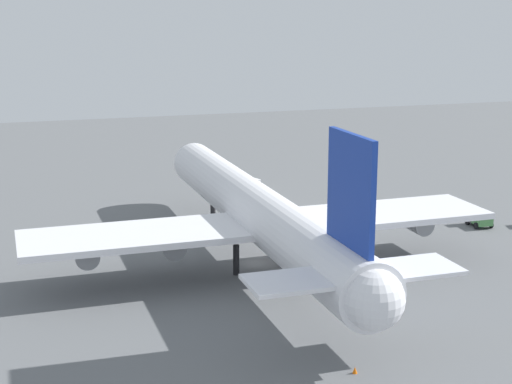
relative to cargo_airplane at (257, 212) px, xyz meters
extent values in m
plane|color=slate|center=(0.35, 0.00, -6.30)|extent=(258.46, 258.46, 0.00)
cylinder|color=silver|center=(0.35, 0.00, 0.10)|extent=(59.16, 5.97, 5.97)
sphere|color=silver|center=(29.93, 0.00, 0.10)|extent=(5.85, 5.85, 5.85)
sphere|color=silver|center=(-29.22, 0.00, 0.10)|extent=(5.07, 5.07, 5.07)
cube|color=#19389E|center=(-24.49, 0.00, 7.86)|extent=(8.28, 0.50, 9.55)
cube|color=silver|center=(-25.67, -4.78, 0.99)|extent=(5.32, 8.95, 0.36)
cube|color=silver|center=(-25.67, 4.78, 0.99)|extent=(5.32, 8.95, 0.36)
cube|color=silver|center=(-2.60, -14.09, -0.80)|extent=(10.06, 24.59, 0.70)
cube|color=silver|center=(-2.60, 14.09, -0.80)|extent=(10.06, 24.59, 0.70)
cylinder|color=gray|center=(-1.60, -10.40, -2.40)|extent=(4.77, 2.51, 2.51)
cylinder|color=gray|center=(-1.60, -19.50, -2.40)|extent=(4.77, 2.51, 2.51)
cylinder|color=gray|center=(-1.60, 10.40, -2.40)|extent=(4.77, 2.51, 2.51)
cylinder|color=gray|center=(-1.60, 19.50, -2.40)|extent=(4.77, 2.51, 2.51)
cylinder|color=black|center=(19.28, 0.00, -4.59)|extent=(0.70, 0.70, 3.42)
cylinder|color=black|center=(-2.60, -3.28, -4.59)|extent=(0.70, 0.70, 3.42)
cylinder|color=black|center=(-2.60, 3.28, -4.59)|extent=(0.70, 0.70, 3.42)
cube|color=white|center=(35.17, -8.18, -5.04)|extent=(2.29, 2.21, 1.56)
cube|color=white|center=(35.91, -10.58, -5.14)|extent=(2.75, 3.70, 1.36)
cylinder|color=black|center=(36.17, -7.96, -5.82)|extent=(0.55, 1.01, 0.97)
cylinder|color=black|center=(34.22, -8.56, -5.82)|extent=(0.55, 1.01, 0.97)
cylinder|color=black|center=(37.09, -10.94, -5.82)|extent=(0.55, 1.01, 0.97)
cylinder|color=black|center=(35.14, -11.54, -5.82)|extent=(0.55, 1.01, 0.97)
cube|color=#333338|center=(7.13, -33.82, -4.95)|extent=(1.61, 2.16, 1.81)
cube|color=#4C8C4C|center=(5.27, -33.70, -5.37)|extent=(2.38, 2.22, 0.97)
cylinder|color=black|center=(7.08, -34.95, -5.86)|extent=(0.90, 0.34, 0.89)
cylinder|color=black|center=(7.23, -32.70, -5.86)|extent=(0.90, 0.34, 0.89)
cylinder|color=black|center=(4.78, -34.80, -5.86)|extent=(0.90, 0.34, 0.89)
cylinder|color=black|center=(4.92, -32.55, -5.86)|extent=(0.90, 0.34, 0.89)
cone|color=orange|center=(29.43, -3.15, -5.89)|extent=(0.57, 0.57, 0.82)
cone|color=orange|center=(-28.72, 1.17, -6.01)|extent=(0.41, 0.41, 0.58)
camera|label=1|loc=(-81.45, 27.02, 22.45)|focal=54.84mm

